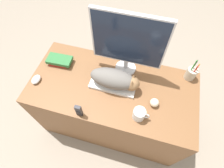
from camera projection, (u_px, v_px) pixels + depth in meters
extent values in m
plane|color=gray|center=(104.00, 147.00, 1.92)|extent=(12.00, 12.00, 0.00)
cube|color=brown|center=(112.00, 105.00, 1.78)|extent=(1.41, 0.68, 0.74)
cube|color=silver|center=(113.00, 85.00, 1.46)|extent=(0.38, 0.16, 0.02)
ellipsoid|color=#66605B|center=(113.00, 79.00, 1.38)|extent=(0.37, 0.17, 0.16)
sphere|color=olive|center=(132.00, 84.00, 1.37)|extent=(0.12, 0.12, 0.12)
cone|color=olive|center=(132.00, 83.00, 1.31)|extent=(0.04, 0.04, 0.05)
cone|color=olive|center=(134.00, 77.00, 1.34)|extent=(0.04, 0.04, 0.05)
cylinder|color=#B7B7BC|center=(126.00, 68.00, 1.56)|extent=(0.18, 0.18, 0.02)
cylinder|color=#B7B7BC|center=(126.00, 64.00, 1.51)|extent=(0.04, 0.04, 0.11)
cube|color=#B7B7BC|center=(129.00, 40.00, 1.28)|extent=(0.56, 0.03, 0.46)
cube|color=#192338|center=(128.00, 41.00, 1.27)|extent=(0.54, 0.01, 0.43)
ellipsoid|color=silver|center=(36.00, 79.00, 1.48)|extent=(0.07, 0.10, 0.04)
cylinder|color=silver|center=(139.00, 114.00, 1.28)|extent=(0.09, 0.09, 0.10)
torus|color=silver|center=(145.00, 116.00, 1.27)|extent=(0.07, 0.01, 0.07)
cylinder|color=#B2A893|center=(191.00, 74.00, 1.47)|extent=(0.09, 0.09, 0.11)
cylinder|color=orange|center=(196.00, 69.00, 1.42)|extent=(0.01, 0.01, 0.14)
cylinder|color=black|center=(194.00, 67.00, 1.42)|extent=(0.01, 0.01, 0.16)
cylinder|color=#338C38|center=(192.00, 68.00, 1.40)|extent=(0.01, 0.01, 0.18)
cylinder|color=#B21E1E|center=(194.00, 71.00, 1.41)|extent=(0.01, 0.01, 0.14)
sphere|color=beige|center=(154.00, 103.00, 1.35)|extent=(0.07, 0.07, 0.07)
cube|color=black|center=(79.00, 111.00, 1.28)|extent=(0.05, 0.02, 0.13)
cube|color=black|center=(79.00, 113.00, 1.29)|extent=(0.03, 0.00, 0.06)
cube|color=maroon|center=(59.00, 62.00, 1.59)|extent=(0.17, 0.13, 0.03)
cube|color=#2D6B38|center=(59.00, 60.00, 1.57)|extent=(0.22, 0.13, 0.03)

